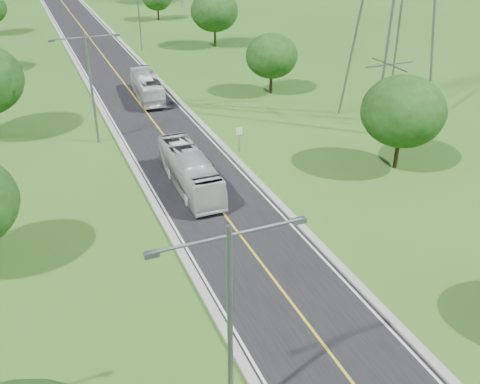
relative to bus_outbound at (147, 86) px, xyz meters
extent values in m
plane|color=#255A19|center=(-1.30, 4.39, -1.44)|extent=(260.00, 260.00, 0.00)
cube|color=black|center=(-1.30, 10.39, -1.41)|extent=(8.00, 150.00, 0.06)
cube|color=gray|center=(-5.55, 10.39, -1.33)|extent=(0.50, 150.00, 0.22)
cube|color=gray|center=(2.95, 10.39, -1.33)|extent=(0.50, 150.00, 0.22)
cylinder|color=slate|center=(3.90, -17.61, -0.24)|extent=(0.08, 0.08, 2.40)
cube|color=white|center=(3.90, -17.64, 0.56)|extent=(0.55, 0.04, 0.70)
cylinder|color=slate|center=(-7.30, -43.61, 3.56)|extent=(0.22, 0.22, 10.00)
cylinder|color=slate|center=(-8.70, -43.61, 8.16)|extent=(2.80, 0.12, 0.12)
cylinder|color=slate|center=(-5.90, -43.61, 8.16)|extent=(2.80, 0.12, 0.12)
cube|color=slate|center=(-10.00, -43.61, 8.11)|extent=(0.50, 0.25, 0.18)
cube|color=slate|center=(-4.60, -43.61, 8.11)|extent=(0.50, 0.25, 0.18)
cylinder|color=slate|center=(-7.30, -10.61, 3.56)|extent=(0.22, 0.22, 10.00)
cylinder|color=slate|center=(-8.70, -10.61, 8.16)|extent=(2.80, 0.12, 0.12)
cylinder|color=slate|center=(-5.90, -10.61, 8.16)|extent=(2.80, 0.12, 0.12)
cube|color=slate|center=(-10.00, -10.61, 8.11)|extent=(0.50, 0.25, 0.18)
cube|color=slate|center=(-4.60, -10.61, 8.11)|extent=(0.50, 0.25, 0.18)
cylinder|color=slate|center=(4.70, 22.39, 3.56)|extent=(0.22, 0.22, 10.00)
cylinder|color=black|center=(14.70, -25.61, 0.00)|extent=(0.36, 0.36, 2.88)
ellipsoid|color=#17380F|center=(14.70, -25.61, 3.52)|extent=(6.72, 6.72, 5.71)
cylinder|color=black|center=(13.70, -3.61, -0.18)|extent=(0.36, 0.36, 2.52)
ellipsoid|color=#17380F|center=(13.70, -3.61, 2.90)|extent=(5.88, 5.88, 5.00)
cylinder|color=black|center=(15.70, 20.39, 0.09)|extent=(0.36, 0.36, 3.06)
ellipsoid|color=#17380F|center=(15.70, 20.39, 3.83)|extent=(7.14, 7.14, 6.07)
cylinder|color=black|center=(13.20, 44.39, -0.27)|extent=(0.36, 0.36, 2.34)
imported|color=silver|center=(0.00, 0.00, 0.00)|extent=(3.04, 10.02, 2.75)
imported|color=silver|center=(-2.21, -22.43, 0.05)|extent=(2.54, 10.29, 2.86)
camera|label=1|loc=(-12.84, -57.86, 18.15)|focal=40.00mm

